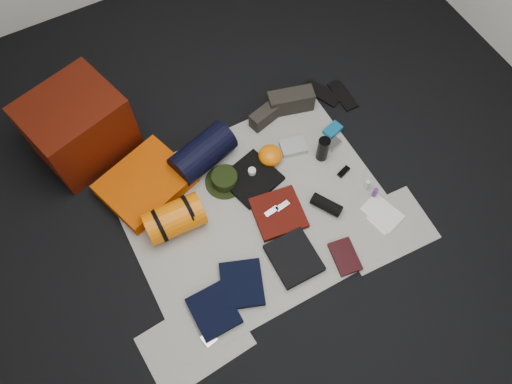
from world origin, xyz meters
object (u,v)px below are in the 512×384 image
paperback_book (345,257)px  sleeping_pad (146,183)px  stuff_sack (175,219)px  compact_camera (334,144)px  navy_duffel (203,153)px  water_bottle (323,149)px  red_cabinet (78,127)px

paperback_book → sleeping_pad: bearing=139.9°
stuff_sack → compact_camera: size_ratio=3.64×
sleeping_pad → paperback_book: size_ratio=2.45×
navy_duffel → water_bottle: 0.79m
red_cabinet → water_bottle: red_cabinet is taller
red_cabinet → sleeping_pad: bearing=-80.6°
compact_camera → paperback_book: size_ratio=0.45×
water_bottle → compact_camera: size_ratio=2.01×
red_cabinet → compact_camera: (1.47, -0.80, -0.21)m
sleeping_pad → navy_duffel: (0.42, -0.01, 0.06)m
sleeping_pad → navy_duffel: bearing=-1.0°
stuff_sack → paperback_book: bearing=-40.1°
red_cabinet → sleeping_pad: red_cabinet is taller
sleeping_pad → compact_camera: size_ratio=5.45×
red_cabinet → compact_camera: bearing=-44.3°
navy_duffel → paperback_book: (0.46, -1.02, -0.10)m
compact_camera → paperback_book: (-0.37, -0.71, -0.00)m
sleeping_pad → stuff_sack: size_ratio=1.49×
compact_camera → sleeping_pad: bearing=150.8°
red_cabinet → paperback_book: 1.88m
stuff_sack → paperback_book: 1.07m
red_cabinet → sleeping_pad: size_ratio=1.07×
red_cabinet → paperback_book: red_cabinet is taller
stuff_sack → navy_duffel: (0.36, 0.34, 0.01)m
navy_duffel → paperback_book: bearing=-81.9°
navy_duffel → water_bottle: navy_duffel is taller
compact_camera → paperback_book: compact_camera is taller
sleeping_pad → water_bottle: (1.13, -0.35, 0.05)m
water_bottle → paperback_book: (-0.25, -0.68, -0.08)m
navy_duffel → compact_camera: navy_duffel is taller
sleeping_pad → paperback_book: (0.87, -1.03, -0.03)m
sleeping_pad → stuff_sack: stuff_sack is taller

